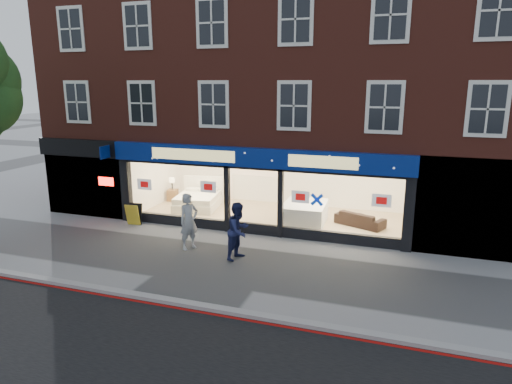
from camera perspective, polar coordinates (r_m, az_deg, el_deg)
The scene contains 12 objects.
ground at distance 14.67m, azimuth -4.26°, elevation -8.87°, with size 120.00×120.00×0.00m, color gray.
kerb_line at distance 12.15m, azimuth -10.13°, elevation -14.05°, with size 60.00×0.10×0.01m, color #8C0A07.
kerb_stone at distance 12.28m, azimuth -9.68°, elevation -13.43°, with size 60.00×0.25×0.12m, color gray.
showroom_floor at distance 19.31m, azimuth 1.81°, elevation -3.09°, with size 11.00×4.50×0.10m, color tan.
building at distance 20.15m, azimuth 3.37°, elevation 16.64°, with size 19.00×8.26×10.30m.
display_bed at distance 20.57m, azimuth -7.25°, elevation -1.00°, with size 2.15×2.47×1.24m.
bedside_table at distance 21.93m, azimuth -10.37°, elevation -0.39°, with size 0.45×0.45×0.55m, color brown.
mattress_stack at distance 18.28m, azimuth 6.11°, elevation -2.65°, with size 1.72×2.13×0.81m.
sofa at distance 18.33m, azimuth 12.87°, elevation -3.28°, with size 1.92×0.75×0.56m, color black.
a_board at distance 18.91m, azimuth -15.01°, elevation -2.71°, with size 0.57×0.36×0.87m, color gold.
pedestrian_grey at distance 15.73m, azimuth -8.39°, elevation -3.65°, with size 0.71×0.47×1.94m, color #9EA1A5.
pedestrian_blue at distance 14.70m, azimuth -2.18°, elevation -4.87°, with size 0.92×0.71×1.88m, color #1A1F49.
Camera 1 is at (5.36, -12.45, 5.61)m, focal length 32.00 mm.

